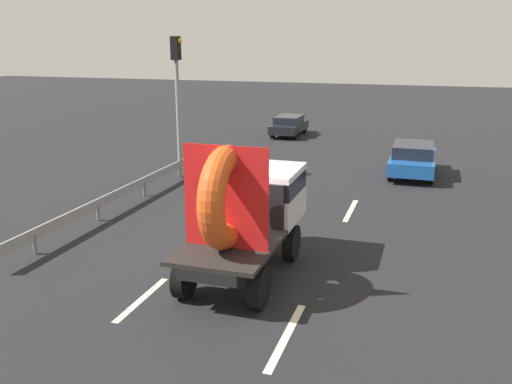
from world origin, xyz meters
The scene contains 10 objects.
ground_plane centered at (0.00, 0.00, 0.00)m, with size 120.00×120.00×0.00m, color black.
flatbed_truck centered at (0.16, -0.09, 1.66)m, with size 2.02×4.56×3.38m.
distant_sedan centered at (3.57, 11.28, 0.72)m, with size 1.76×4.12×1.34m.
traffic_light centered at (-5.50, 7.97, 3.68)m, with size 0.42×0.36×5.62m.
guardrail centered at (-5.52, 3.50, 0.53)m, with size 0.10×11.74×0.71m.
lane_dash_left_near centered at (-1.55, -2.37, 0.00)m, with size 2.21×0.16×0.01m, color beige.
lane_dash_left_far centered at (-1.55, 5.81, 0.00)m, with size 2.36×0.16×0.01m, color beige.
lane_dash_right_near centered at (1.86, -2.91, 0.00)m, with size 2.62×0.16×0.01m, color beige.
lane_dash_right_far centered at (1.86, 5.53, 0.00)m, with size 2.50×0.16×0.01m, color beige.
oncoming_car centered at (-3.80, 19.25, 0.63)m, with size 1.55×3.62×1.18m.
Camera 1 is at (4.18, -12.04, 5.48)m, focal length 38.54 mm.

